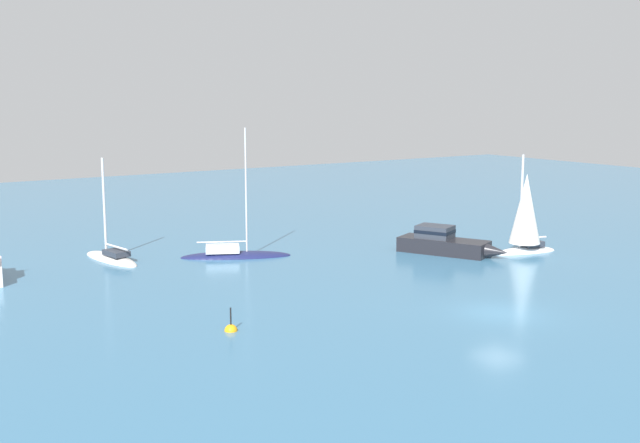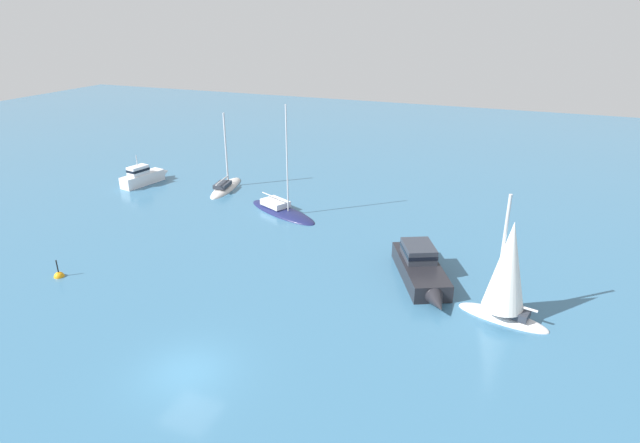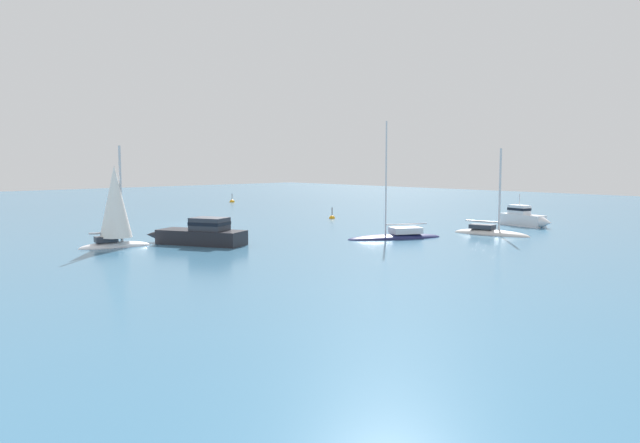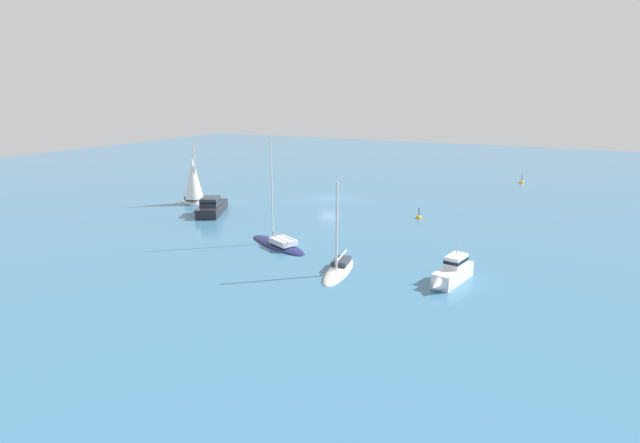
{
  "view_description": "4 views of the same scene",
  "coord_description": "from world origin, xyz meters",
  "px_view_note": "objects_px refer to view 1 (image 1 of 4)",
  "views": [
    {
      "loc": [
        30.03,
        28.44,
        11.53
      ],
      "look_at": [
        -1.99,
        -20.35,
        1.99
      ],
      "focal_mm": 43.94,
      "sensor_mm": 36.0,
      "label": 1
    },
    {
      "loc": [
        -13.37,
        16.44,
        15.94
      ],
      "look_at": [
        0.43,
        -18.14,
        0.83
      ],
      "focal_mm": 29.28,
      "sensor_mm": 36.0,
      "label": 2
    },
    {
      "loc": [
        -34.17,
        -53.93,
        6.25
      ],
      "look_at": [
        4.11,
        -13.0,
        0.85
      ],
      "focal_mm": 36.34,
      "sensor_mm": 36.0,
      "label": 3
    },
    {
      "loc": [
        28.42,
        -58.24,
        13.48
      ],
      "look_at": [
        9.23,
        -20.79,
        2.73
      ],
      "focal_mm": 28.63,
      "sensor_mm": 36.0,
      "label": 4
    }
  ],
  "objects_px": {
    "sailboat_1": "(234,255)",
    "sailboat": "(526,217)",
    "ketch": "(111,258)",
    "channel_buoy": "(231,331)",
    "motor_cruiser_1": "(446,243)"
  },
  "relations": [
    {
      "from": "ketch",
      "to": "sailboat_1",
      "type": "bearing_deg",
      "value": -125.33
    },
    {
      "from": "motor_cruiser_1",
      "to": "sailboat_1",
      "type": "bearing_deg",
      "value": -144.99
    },
    {
      "from": "ketch",
      "to": "channel_buoy",
      "type": "relative_size",
      "value": 5.05
    },
    {
      "from": "sailboat_1",
      "to": "channel_buoy",
      "type": "height_order",
      "value": "sailboat_1"
    },
    {
      "from": "sailboat_1",
      "to": "motor_cruiser_1",
      "type": "xyz_separation_m",
      "value": [
        -13.41,
        7.47,
        0.65
      ]
    },
    {
      "from": "ketch",
      "to": "sailboat_1",
      "type": "relative_size",
      "value": 0.79
    },
    {
      "from": "sailboat_1",
      "to": "sailboat",
      "type": "bearing_deg",
      "value": -3.48
    },
    {
      "from": "ketch",
      "to": "channel_buoy",
      "type": "distance_m",
      "value": 19.54
    },
    {
      "from": "sailboat",
      "to": "sailboat_1",
      "type": "xyz_separation_m",
      "value": [
        18.55,
        -10.36,
        -2.5
      ]
    },
    {
      "from": "sailboat_1",
      "to": "motor_cruiser_1",
      "type": "height_order",
      "value": "sailboat_1"
    },
    {
      "from": "channel_buoy",
      "to": "sailboat",
      "type": "bearing_deg",
      "value": -168.48
    },
    {
      "from": "ketch",
      "to": "motor_cruiser_1",
      "type": "relative_size",
      "value": 0.95
    },
    {
      "from": "ketch",
      "to": "motor_cruiser_1",
      "type": "xyz_separation_m",
      "value": [
        -21.16,
        11.18,
        0.64
      ]
    },
    {
      "from": "sailboat",
      "to": "motor_cruiser_1",
      "type": "xyz_separation_m",
      "value": [
        5.14,
        -2.88,
        -1.85
      ]
    },
    {
      "from": "sailboat_1",
      "to": "motor_cruiser_1",
      "type": "bearing_deg",
      "value": -3.44
    }
  ]
}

